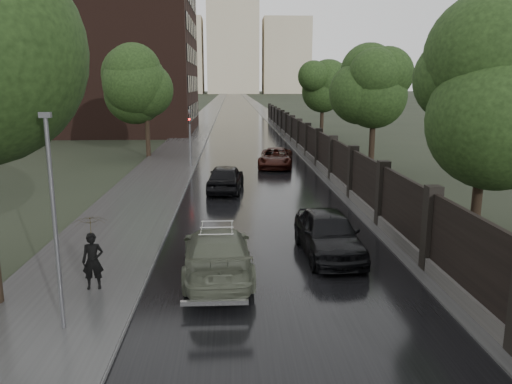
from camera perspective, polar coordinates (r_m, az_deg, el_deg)
name	(u,v)px	position (r m, az deg, el deg)	size (l,w,h in m)	color
ground	(304,362)	(11.05, 5.49, -18.82)	(800.00, 800.00, 0.00)	black
road	(235,99)	(199.44, -2.44, 10.60)	(8.00, 420.00, 0.02)	black
sidewalk_left	(219,99)	(199.48, -4.20, 10.60)	(4.00, 420.00, 0.16)	#2D2D2D
verge_right	(249,99)	(199.56, -0.84, 10.62)	(3.00, 420.00, 0.08)	#2D2D2D
fence_right	(304,141)	(42.07, 5.51, 5.80)	(0.45, 75.72, 2.70)	#383533
tree_left_far	(146,90)	(39.90, -12.50, 11.32)	(4.25, 4.25, 7.39)	black
tree_right_a	(486,106)	(19.55, 24.80, 8.96)	(4.08, 4.08, 7.01)	black
tree_right_b	(374,96)	(32.62, 13.36, 10.62)	(4.08, 4.08, 7.01)	black
tree_right_c	(323,92)	(50.17, 7.62, 11.29)	(4.08, 4.08, 7.01)	black
lamp_post	(55,223)	(11.93, -22.02, -3.33)	(0.25, 0.12, 5.11)	#59595E
traffic_light	(190,133)	(34.62, -7.56, 6.68)	(0.16, 0.32, 4.00)	#59595E
brick_building	(89,46)	(63.69, -18.57, 15.51)	(24.00, 18.00, 20.00)	black
stalinist_tower	(233,28)	(311.08, -2.67, 18.26)	(92.00, 30.00, 159.00)	tan
volga_sedan	(217,252)	(15.18, -4.45, -6.88)	(2.04, 5.01, 1.45)	#4C5241
hatchback_left	(226,178)	(26.87, -3.49, 1.63)	(1.78, 4.41, 1.50)	black
car_right_near	(328,233)	(17.00, 8.28, -4.69)	(1.83, 4.55, 1.55)	black
car_right_far	(276,158)	(34.70, 2.28, 3.92)	(2.24, 4.85, 1.35)	black
pedestrian_umbrella	(91,231)	(14.21, -18.37, -4.25)	(1.01, 1.03, 2.48)	black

